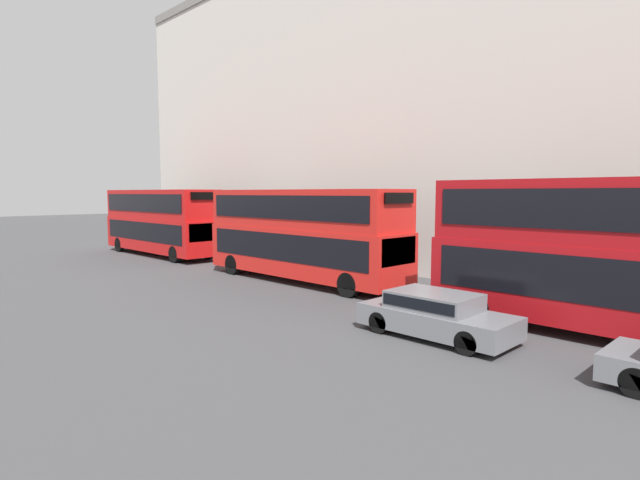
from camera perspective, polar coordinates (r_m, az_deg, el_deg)
The scene contains 5 objects.
bus_leading at distance 16.18m, azimuth 30.27°, elevation -1.10°, with size 2.59×10.01×4.52m.
bus_second_in_queue at distance 23.03m, azimuth -2.08°, elevation 1.04°, with size 2.59×11.05×4.26m.
bus_third_in_queue at distance 34.38m, azimuth -17.78°, elevation 2.26°, with size 2.59×10.97×4.30m.
car_hatchback at distance 14.74m, azimuth 13.07°, elevation -8.16°, with size 1.88×4.41×1.29m.
pedestrian at distance 23.07m, azimuth 6.37°, elevation -3.08°, with size 0.36×0.36×1.56m.
Camera 1 is at (-13.96, 0.05, 4.11)m, focal length 28.00 mm.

